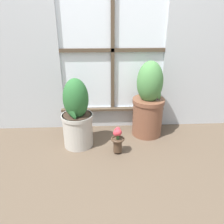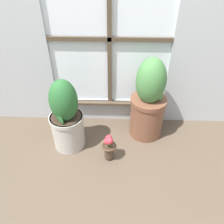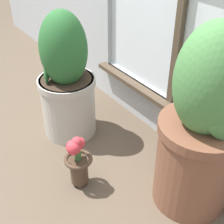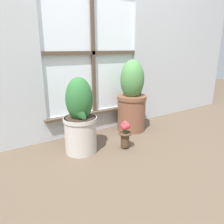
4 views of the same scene
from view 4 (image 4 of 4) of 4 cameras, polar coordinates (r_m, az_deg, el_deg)
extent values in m
plane|color=brown|center=(1.97, 4.96, -10.62)|extent=(10.00, 10.00, 0.00)
cube|color=#B2B7BC|center=(3.21, 18.48, 22.10)|extent=(1.67, 0.05, 2.50)
cube|color=#B2B7BC|center=(2.45, -4.69, -2.14)|extent=(1.06, 0.05, 0.23)
cube|color=white|center=(2.33, -5.28, 15.17)|extent=(1.06, 0.02, 1.23)
cube|color=#4C3D2D|center=(2.30, -4.95, 15.17)|extent=(0.04, 0.02, 1.23)
cube|color=#4C3D2D|center=(2.30, -4.95, 15.17)|extent=(1.06, 0.02, 0.04)
cube|color=#4C3D2D|center=(2.38, -4.23, -0.09)|extent=(1.12, 0.06, 0.02)
cylinder|color=#B7B2A8|center=(1.95, -8.17, -5.85)|extent=(0.28, 0.28, 0.32)
cylinder|color=#B7B2A8|center=(1.90, -8.35, -1.81)|extent=(0.29, 0.29, 0.03)
cylinder|color=#38281E|center=(1.89, -8.37, -1.49)|extent=(0.25, 0.25, 0.01)
ellipsoid|color=#28602D|center=(1.85, -8.58, 3.30)|extent=(0.23, 0.23, 0.37)
ellipsoid|color=#28602D|center=(1.79, -9.04, 0.43)|extent=(0.17, 0.14, 0.21)
cylinder|color=brown|center=(2.43, 5.07, -0.24)|extent=(0.30, 0.30, 0.39)
cylinder|color=brown|center=(2.38, 5.18, 3.84)|extent=(0.32, 0.32, 0.04)
cylinder|color=#38281E|center=(2.38, 5.19, 4.18)|extent=(0.28, 0.28, 0.01)
ellipsoid|color=#477F42|center=(2.35, 5.30, 8.46)|extent=(0.25, 0.25, 0.41)
ellipsoid|color=#477F42|center=(2.37, 7.57, 6.50)|extent=(0.13, 0.16, 0.22)
sphere|color=#473323|center=(2.07, 2.91, -8.78)|extent=(0.02, 0.02, 0.02)
sphere|color=#473323|center=(2.03, 3.06, -9.39)|extent=(0.02, 0.02, 0.02)
sphere|color=#473323|center=(2.06, 4.20, -9.04)|extent=(0.02, 0.02, 0.02)
cylinder|color=#473323|center=(2.02, 3.42, -7.24)|extent=(0.08, 0.08, 0.13)
torus|color=#473323|center=(2.00, 3.45, -5.58)|extent=(0.12, 0.12, 0.02)
cylinder|color=#386633|center=(1.99, 3.47, -4.65)|extent=(0.03, 0.03, 0.07)
sphere|color=#C6333D|center=(1.96, 3.50, -2.98)|extent=(0.05, 0.05, 0.05)
sphere|color=#C6333D|center=(1.98, 3.26, -3.11)|extent=(0.04, 0.04, 0.04)
sphere|color=#C6333D|center=(1.98, 3.05, -3.58)|extent=(0.05, 0.05, 0.05)
sphere|color=#C6333D|center=(1.95, 3.34, -3.96)|extent=(0.05, 0.05, 0.05)
sphere|color=#C6333D|center=(1.96, 3.89, -3.62)|extent=(0.06, 0.06, 0.06)
camera|label=1|loc=(1.02, 73.76, 20.09)|focal=35.00mm
camera|label=2|loc=(1.32, 53.67, 35.83)|focal=35.00mm
camera|label=3|loc=(2.25, 31.21, 18.75)|focal=50.00mm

